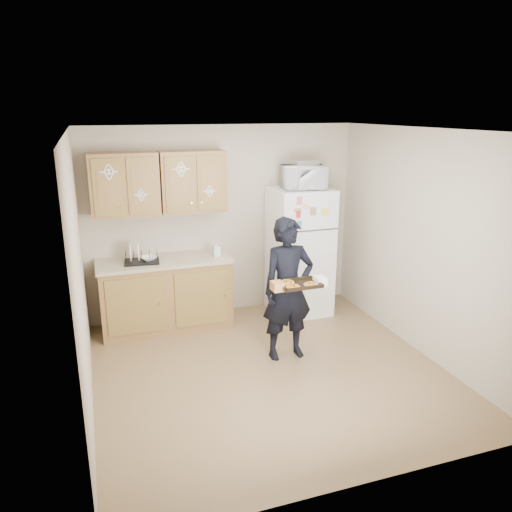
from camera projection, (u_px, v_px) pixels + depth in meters
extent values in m
plane|color=brown|center=(269.00, 371.00, 5.33)|extent=(3.60, 3.60, 0.00)
plane|color=silver|center=(271.00, 130.00, 4.62)|extent=(3.60, 3.60, 0.00)
cube|color=#B9AB96|center=(223.00, 222.00, 6.61)|extent=(3.60, 0.04, 2.50)
cube|color=#B9AB96|center=(363.00, 333.00, 3.34)|extent=(3.60, 0.04, 2.50)
cube|color=#B9AB96|center=(80.00, 278.00, 4.42)|extent=(0.04, 3.60, 2.50)
cube|color=#B9AB96|center=(422.00, 244.00, 5.53)|extent=(0.04, 3.60, 2.50)
cube|color=white|center=(299.00, 252.00, 6.68)|extent=(0.75, 0.70, 1.70)
cube|color=brown|center=(166.00, 295.00, 6.29)|extent=(1.60, 0.60, 0.86)
cube|color=#B5A58B|center=(164.00, 261.00, 6.16)|extent=(1.64, 0.64, 0.04)
cube|color=brown|center=(124.00, 185.00, 5.89)|extent=(0.80, 0.33, 0.75)
cube|color=brown|center=(192.00, 182.00, 6.14)|extent=(0.80, 0.33, 0.75)
cube|color=#EDD353|center=(324.00, 290.00, 7.25)|extent=(0.20, 0.07, 0.32)
imported|color=black|center=(288.00, 289.00, 5.44)|extent=(0.59, 0.39, 1.59)
cube|color=black|center=(299.00, 284.00, 5.12)|extent=(0.43, 0.32, 0.04)
cylinder|color=orange|center=(293.00, 286.00, 5.02)|extent=(0.14, 0.14, 0.02)
cylinder|color=orange|center=(311.00, 284.00, 5.08)|extent=(0.14, 0.14, 0.02)
cylinder|color=orange|center=(287.00, 282.00, 5.15)|extent=(0.14, 0.14, 0.02)
imported|color=white|center=(303.00, 177.00, 6.35)|extent=(0.58, 0.42, 0.30)
cube|color=#B3B4BA|center=(305.00, 162.00, 6.33)|extent=(0.32, 0.23, 0.07)
cube|color=black|center=(142.00, 256.00, 6.02)|extent=(0.44, 0.35, 0.16)
imported|color=white|center=(149.00, 258.00, 6.06)|extent=(0.23, 0.23, 0.05)
imported|color=white|center=(216.00, 249.00, 6.27)|extent=(0.10, 0.10, 0.19)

